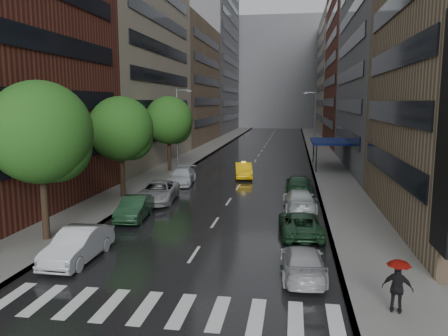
{
  "coord_description": "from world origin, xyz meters",
  "views": [
    {
      "loc": [
        4.86,
        -16.83,
        7.72
      ],
      "look_at": [
        0.0,
        13.74,
        3.0
      ],
      "focal_mm": 35.0,
      "sensor_mm": 36.0,
      "label": 1
    }
  ],
  "objects": [
    {
      "name": "road",
      "position": [
        0.0,
        50.0,
        0.01
      ],
      "size": [
        14.0,
        140.0,
        0.01
      ],
      "primitive_type": "cube",
      "color": "black",
      "rests_on": "ground"
    },
    {
      "name": "tree_far",
      "position": [
        -8.6,
        29.38,
        5.7
      ],
      "size": [
        5.23,
        5.23,
        8.33
      ],
      "color": "#382619",
      "rests_on": "ground"
    },
    {
      "name": "tree_mid",
      "position": [
        -8.6,
        15.94,
        5.58
      ],
      "size": [
        5.12,
        5.12,
        8.16
      ],
      "color": "#382619",
      "rests_on": "ground"
    },
    {
      "name": "building_far",
      "position": [
        0.0,
        118.0,
        16.0
      ],
      "size": [
        40.0,
        14.0,
        32.0
      ],
      "primitive_type": "cube",
      "color": "slate",
      "rests_on": "ground"
    },
    {
      "name": "taxi",
      "position": [
        -0.07,
        26.88,
        0.78
      ],
      "size": [
        2.36,
        4.9,
        1.55
      ],
      "primitive_type": "imported",
      "rotation": [
        0.0,
        0.0,
        0.16
      ],
      "color": "yellow",
      "rests_on": "ground"
    },
    {
      "name": "buildings_left",
      "position": [
        -15.0,
        58.79,
        15.99
      ],
      "size": [
        8.0,
        108.0,
        38.0
      ],
      "color": "maroon",
      "rests_on": "ground"
    },
    {
      "name": "tree_near",
      "position": [
        -8.6,
        4.79,
        6.07
      ],
      "size": [
        5.56,
        5.56,
        8.87
      ],
      "color": "#382619",
      "rests_on": "ground"
    },
    {
      "name": "ground",
      "position": [
        0.0,
        0.0,
        0.0
      ],
      "size": [
        220.0,
        220.0,
        0.0
      ],
      "primitive_type": "plane",
      "color": "gray",
      "rests_on": "ground"
    },
    {
      "name": "parked_cars_right",
      "position": [
        5.4,
        12.01,
        0.74
      ],
      "size": [
        2.78,
        23.18,
        1.57
      ],
      "color": "#AEAFB4",
      "rests_on": "ground"
    },
    {
      "name": "crosswalk",
      "position": [
        0.2,
        -2.0,
        0.01
      ],
      "size": [
        13.15,
        2.8,
        0.01
      ],
      "color": "silver",
      "rests_on": "ground"
    },
    {
      "name": "sidewalk_left",
      "position": [
        -9.0,
        50.0,
        0.07
      ],
      "size": [
        4.0,
        140.0,
        0.15
      ],
      "primitive_type": "cube",
      "color": "gray",
      "rests_on": "ground"
    },
    {
      "name": "street_lamp_left",
      "position": [
        -7.72,
        30.0,
        4.89
      ],
      "size": [
        1.74,
        0.22,
        9.0
      ],
      "color": "gray",
      "rests_on": "sidewalk_left"
    },
    {
      "name": "buildings_right",
      "position": [
        15.0,
        56.7,
        15.03
      ],
      "size": [
        8.05,
        109.1,
        36.0
      ],
      "color": "#937A5B",
      "rests_on": "ground"
    },
    {
      "name": "parked_cars_left",
      "position": [
        -5.4,
        13.55,
        0.78
      ],
      "size": [
        3.12,
        25.49,
        1.61
      ],
      "color": "silver",
      "rests_on": "ground"
    },
    {
      "name": "ped_red_umbrella",
      "position": [
        8.7,
        -1.17,
        1.33
      ],
      "size": [
        1.15,
        0.82,
        2.01
      ],
      "color": "black",
      "rests_on": "sidewalk_right"
    },
    {
      "name": "sidewalk_right",
      "position": [
        9.0,
        50.0,
        0.07
      ],
      "size": [
        4.0,
        140.0,
        0.15
      ],
      "primitive_type": "cube",
      "color": "gray",
      "rests_on": "ground"
    },
    {
      "name": "awning",
      "position": [
        8.98,
        35.0,
        3.13
      ],
      "size": [
        4.0,
        8.0,
        3.12
      ],
      "color": "navy",
      "rests_on": "sidewalk_right"
    },
    {
      "name": "street_lamp_right",
      "position": [
        7.72,
        45.0,
        4.89
      ],
      "size": [
        1.74,
        0.22,
        9.0
      ],
      "color": "gray",
      "rests_on": "sidewalk_right"
    }
  ]
}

